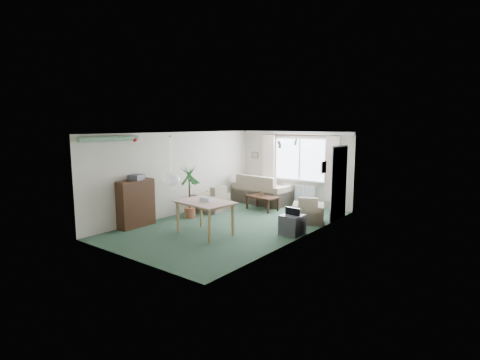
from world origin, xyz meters
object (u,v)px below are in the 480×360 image
Objects in this scene: bookshelf at (136,203)px; houseplant at (189,191)px; pet_bed at (304,214)px; armchair_left at (211,198)px; dining_table at (205,218)px; tv_cube at (292,225)px; sofa at (263,189)px; coffee_table at (262,203)px; armchair_corner at (308,209)px.

bookshelf is 1.57m from houseplant.
pet_bed is at bearing 40.49° from houseplant.
armchair_left is 0.70× the size of dining_table.
pet_bed is at bearing 71.22° from dining_table.
armchair_left is 0.72× the size of bookshelf.
bookshelf is 4.01m from tv_cube.
sofa is 1.25× the size of houseplant.
bookshelf is at bearing -8.20° from armchair_left.
sofa is 1.95× the size of coffee_table.
houseplant is at bearing -139.51° from pet_bed.
tv_cube is (0.22, -1.25, -0.13)m from armchair_corner.
dining_table is at bearing -140.71° from tv_cube.
sofa is 1.57× the size of bookshelf.
tv_cube is at bearing 37.27° from dining_table.
armchair_corner is 2.90m from dining_table.
bookshelf is at bearing 17.34° from armchair_corner.
sofa reaches higher than armchair_corner.
armchair_left is at bearing 170.75° from tv_cube.
coffee_table is 2.65m from tv_cube.
dining_table reaches higher than armchair_corner.
bookshelf is 1.97m from dining_table.
bookshelf is 0.79× the size of houseplant.
sofa reaches higher than coffee_table.
armchair_left is 3.27m from tv_cube.
tv_cube is (3.20, -0.64, -0.15)m from armchair_left.
houseplant reaches higher than armchair_left.
sofa reaches higher than armchair_left.
sofa is at bearing 123.01° from coffee_table.
sofa is 1.52× the size of dining_table.
coffee_table is at bearing 61.89° from houseplant.
armchair_corner is 0.83× the size of coffee_table.
coffee_table reaches higher than pet_bed.
sofa is 2.18m from pet_bed.
coffee_table is 2.38m from houseplant.
armchair_left is 1.68× the size of tv_cube.
armchair_left is (-2.98, -0.61, 0.03)m from armchair_corner.
armchair_corner is 3.32m from houseplant.
tv_cube is (3.54, 1.85, -0.37)m from bookshelf.
armchair_corner is 4.54m from bookshelf.
dining_table is (0.94, -3.87, -0.09)m from sofa.
houseplant is at bearing -171.79° from tv_cube.
armchair_left is 2.83m from pet_bed.
dining_table is at bearing -108.78° from pet_bed.
sofa reaches higher than tv_cube.
houseplant is 3.18m from tv_cube.
pet_bed is (1.40, 0.08, -0.16)m from coffee_table.
armchair_corner is at bearing 28.69° from houseplant.
pet_bed is (2.57, 1.15, -0.33)m from armchair_left.
houseplant reaches higher than sofa.
tv_cube is at bearing 6.19° from houseplant.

